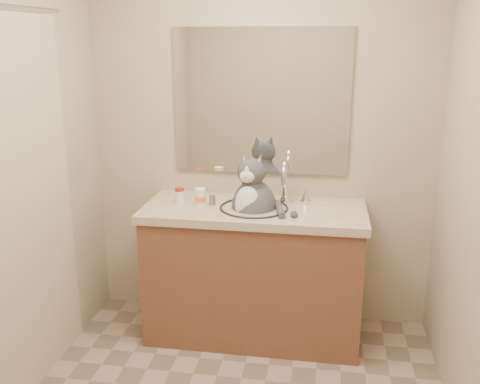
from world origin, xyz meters
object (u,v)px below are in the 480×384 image
(pill_bottle_orange, at_px, (200,197))
(grey_canister, at_px, (212,200))
(pill_bottle_redcap, at_px, (180,195))
(cat, at_px, (253,205))

(pill_bottle_orange, xyz_separation_m, grey_canister, (0.07, 0.03, -0.02))
(pill_bottle_redcap, relative_size, pill_bottle_orange, 0.89)
(pill_bottle_redcap, xyz_separation_m, grey_canister, (0.21, -0.02, -0.02))
(pill_bottle_redcap, distance_m, grey_canister, 0.21)
(grey_canister, bearing_deg, pill_bottle_redcap, 175.65)
(cat, bearing_deg, pill_bottle_orange, -163.31)
(cat, xyz_separation_m, pill_bottle_orange, (-0.32, -0.01, 0.03))
(cat, height_order, grey_canister, cat)
(cat, xyz_separation_m, grey_canister, (-0.26, 0.02, 0.01))
(pill_bottle_redcap, bearing_deg, grey_canister, -4.35)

